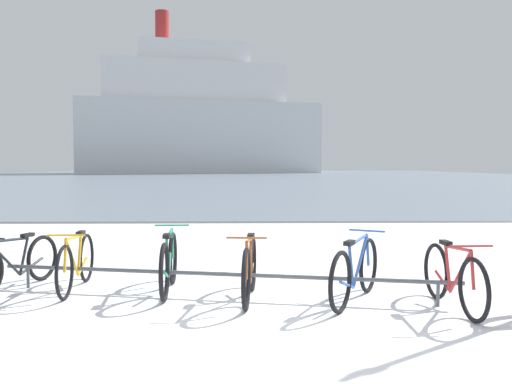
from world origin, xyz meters
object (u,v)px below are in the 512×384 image
object	(u,v)px
bicycle_5	(453,278)
bicycle_4	(356,271)
ferry_ship	(197,120)
bicycle_0	(15,264)
bicycle_1	(76,263)
bicycle_3	(250,270)
bicycle_2	(169,263)

from	to	relation	value
bicycle_5	bicycle_4	bearing A→B (deg)	160.66
bicycle_5	ferry_ship	xyz separation A→B (m)	(-10.79, 88.22, 8.81)
bicycle_4	bicycle_5	distance (m)	1.09
bicycle_4	bicycle_5	bearing A→B (deg)	-19.34
bicycle_0	ferry_ship	size ratio (longest dim) A/B	0.04
bicycle_0	bicycle_4	size ratio (longest dim) A/B	1.05
bicycle_1	bicycle_4	world-z (taller)	bicycle_4
bicycle_0	bicycle_3	size ratio (longest dim) A/B	1.01
bicycle_2	bicycle_5	size ratio (longest dim) A/B	1.01
bicycle_1	ferry_ship	xyz separation A→B (m)	(-6.25, 87.19, 8.81)
bicycle_3	ferry_ship	size ratio (longest dim) A/B	0.04
bicycle_4	ferry_ship	world-z (taller)	ferry_ship
bicycle_0	bicycle_5	xyz separation A→B (m)	(5.35, -1.10, 0.02)
bicycle_2	bicycle_4	size ratio (longest dim) A/B	1.05
bicycle_1	bicycle_3	distance (m)	2.31
bicycle_2	bicycle_3	distance (m)	1.11
bicycle_1	bicycle_5	world-z (taller)	bicycle_5
bicycle_2	bicycle_5	world-z (taller)	bicycle_2
bicycle_3	bicycle_4	world-z (taller)	bicycle_3
bicycle_3	bicycle_5	bearing A→B (deg)	-11.73
bicycle_4	bicycle_5	size ratio (longest dim) A/B	0.96
bicycle_0	bicycle_5	world-z (taller)	bicycle_5
bicycle_0	bicycle_3	distance (m)	3.13
bicycle_0	bicycle_5	bearing A→B (deg)	-11.64
bicycle_0	bicycle_2	xyz separation A→B (m)	(2.03, -0.20, 0.03)
bicycle_1	ferry_ship	size ratio (longest dim) A/B	0.04
bicycle_5	bicycle_0	bearing A→B (deg)	168.36
bicycle_5	bicycle_1	bearing A→B (deg)	167.27
bicycle_0	bicycle_2	size ratio (longest dim) A/B	1.00
bicycle_0	bicycle_4	world-z (taller)	bicycle_4
bicycle_3	bicycle_4	xyz separation A→B (m)	(1.26, -0.11, -0.00)
bicycle_0	bicycle_1	xyz separation A→B (m)	(0.82, -0.08, 0.02)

